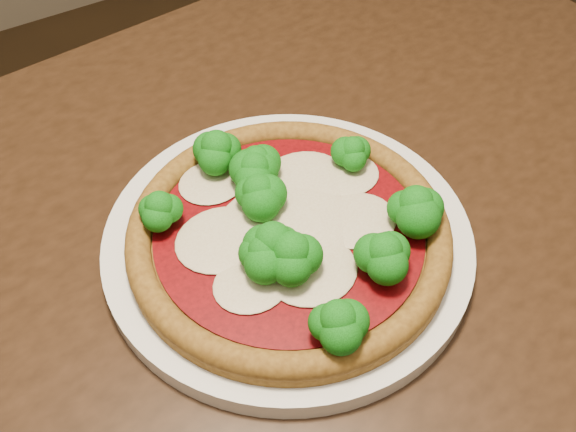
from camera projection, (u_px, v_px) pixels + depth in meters
dining_table at (242, 351)px, 0.60m from camera, size 1.28×0.91×0.75m
plate at (288, 240)px, 0.55m from camera, size 0.31×0.31×0.02m
pizza at (289, 228)px, 0.52m from camera, size 0.27×0.27×0.06m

